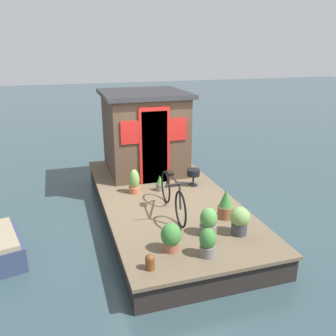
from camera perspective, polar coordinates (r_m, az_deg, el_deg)
The scene contains 13 objects.
ground_plane at distance 7.98m, azimuth -0.43°, elevation -7.61°, with size 60.00×60.00×0.00m, color #2D4247.
houseboat_deck at distance 7.88m, azimuth -0.44°, elevation -6.03°, with size 5.80×2.69×0.48m.
houseboat_cabin at distance 9.10m, azimuth -3.77°, elevation 5.78°, with size 2.11×2.04×2.02m.
bicycle at distance 6.85m, azimuth 0.73°, elevation -4.37°, with size 1.76×0.50×0.80m.
potted_plant_lavender at distance 5.71m, azimuth 0.48°, elevation -10.88°, with size 0.33×0.33×0.47m.
potted_plant_geranium at distance 7.88m, azimuth -5.36°, elevation -2.29°, with size 0.25×0.25×0.54m.
potted_plant_basil at distance 8.00m, azimuth -1.31°, elevation -2.45°, with size 0.17×0.17×0.36m.
potted_plant_rosemary at distance 6.81m, azimuth 9.16°, elevation -5.71°, with size 0.30×0.30×0.57m.
potted_plant_ivy at distance 6.22m, azimuth 6.45°, elevation -8.48°, with size 0.30×0.30×0.48m.
potted_plant_sage at distance 6.29m, azimuth 11.32°, elevation -8.10°, with size 0.35×0.35×0.50m.
potted_plant_thyme at distance 5.63m, azimuth 6.33°, elevation -11.68°, with size 0.26×0.26×0.46m.
charcoal_grill at distance 8.25m, azimuth 4.06°, elevation -0.88°, with size 0.30×0.30×0.39m.
mooring_bollard at distance 5.35m, azimuth -2.88°, elevation -14.63°, with size 0.15×0.15×0.24m.
Camera 1 is at (-6.83, 2.08, 3.57)m, focal length 38.33 mm.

